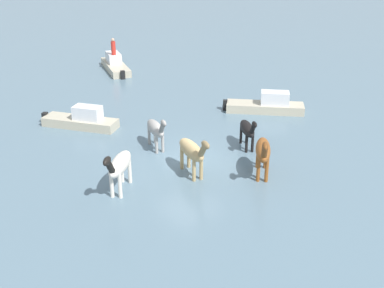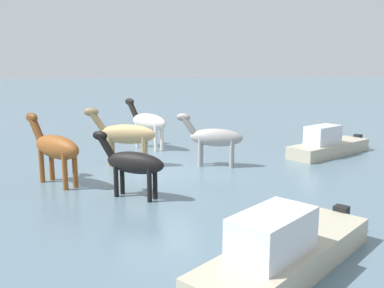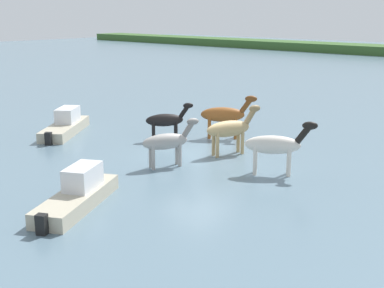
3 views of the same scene
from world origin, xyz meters
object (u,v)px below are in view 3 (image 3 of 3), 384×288
at_px(horse_chestnut_trailing, 167,142).
at_px(horse_rear_stallion, 230,129).
at_px(horse_dark_mare, 275,145).
at_px(boat_skiff_near, 65,127).
at_px(horse_lead, 225,115).
at_px(boat_motor_center, 78,197).
at_px(horse_mid_herd, 166,120).

distance_m(horse_chestnut_trailing, horse_rear_stallion, 3.06).
bearing_deg(horse_rear_stallion, horse_chestnut_trailing, -172.30).
bearing_deg(horse_dark_mare, boat_skiff_near, 152.35).
bearing_deg(horse_dark_mare, horse_lead, 112.98).
distance_m(boat_skiff_near, boat_motor_center, 10.13).
relative_size(horse_mid_herd, horse_rear_stallion, 0.78).
relative_size(horse_rear_stallion, horse_dark_mare, 1.07).
xyz_separation_m(horse_lead, boat_skiff_near, (-6.34, -4.42, -0.80)).
bearing_deg(boat_motor_center, horse_rear_stallion, -26.33).
height_order(horse_mid_herd, horse_dark_mare, horse_dark_mare).
distance_m(horse_mid_herd, boat_motor_center, 8.66).
bearing_deg(horse_lead, horse_chestnut_trailing, -113.91).
distance_m(horse_rear_stallion, boat_motor_center, 7.80).
bearing_deg(horse_rear_stallion, horse_mid_herd, 111.19).
height_order(horse_rear_stallion, boat_motor_center, horse_rear_stallion).
distance_m(horse_rear_stallion, horse_dark_mare, 3.07).
xyz_separation_m(horse_rear_stallion, boat_motor_center, (0.26, -7.75, -0.79)).
distance_m(horse_chestnut_trailing, boat_skiff_near, 7.69).
bearing_deg(boat_skiff_near, horse_dark_mare, -120.65).
distance_m(horse_mid_herd, horse_lead, 2.72).
xyz_separation_m(horse_rear_stallion, horse_dark_mare, (2.88, -1.05, 0.01)).
relative_size(horse_chestnut_trailing, horse_rear_stallion, 0.90).
xyz_separation_m(horse_rear_stallion, horse_lead, (-1.97, 2.07, 0.02)).
xyz_separation_m(horse_chestnut_trailing, horse_dark_mare, (3.55, 1.94, 0.11)).
relative_size(horse_rear_stallion, horse_lead, 1.10).
xyz_separation_m(horse_mid_herd, boat_skiff_near, (-4.64, -2.30, -0.63)).
height_order(horse_rear_stallion, horse_dark_mare, horse_dark_mare).
bearing_deg(boat_skiff_near, horse_lead, -92.37).
xyz_separation_m(horse_chestnut_trailing, boat_motor_center, (0.93, -4.77, -0.69)).
bearing_deg(horse_chestnut_trailing, boat_motor_center, -146.35).
height_order(horse_rear_stallion, horse_lead, horse_lead).
bearing_deg(boat_motor_center, boat_skiff_near, 29.51).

